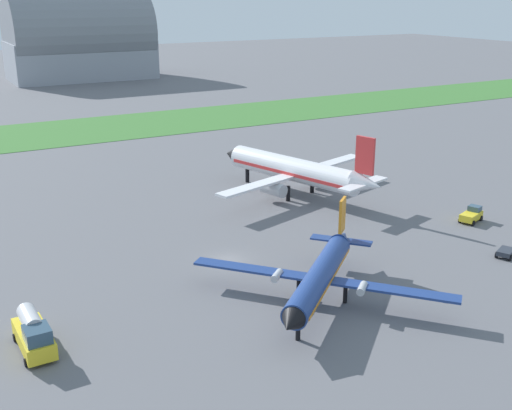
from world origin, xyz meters
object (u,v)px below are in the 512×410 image
Objects in this scene: pushback_tug_by_runway at (472,215)px; airplane_foreground_turboprop at (320,275)px; fuel_truck_near_gate at (34,333)px; baggage_cart_midfield at (506,252)px; airplane_midfield_jet at (296,170)px.

airplane_foreground_turboprop is at bearing 177.19° from pushback_tug_by_runway.
fuel_truck_near_gate reaches higher than baggage_cart_midfield.
airplane_foreground_turboprop is at bearing 134.73° from airplane_midfield_jet.
airplane_foreground_turboprop is 7.18× the size of baggage_cart_midfield.
pushback_tug_by_runway is at bearing 36.29° from baggage_cart_midfield.
pushback_tug_by_runway is at bearing 155.89° from airplane_foreground_turboprop.
pushback_tug_by_runway is at bearing 93.56° from fuel_truck_near_gate.
fuel_truck_near_gate is (-42.45, -25.92, -2.27)m from airplane_midfield_jet.
fuel_truck_near_gate is 56.88m from pushback_tug_by_runway.
airplane_foreground_turboprop is 5.20× the size of pushback_tug_by_runway.
airplane_foreground_turboprop is 32.07m from pushback_tug_by_runway.
baggage_cart_midfield is 11.90m from pushback_tug_by_runway.
airplane_midfield_jet is 10.20× the size of baggage_cart_midfield.
airplane_foreground_turboprop is 0.70× the size of airplane_midfield_jet.
fuel_truck_near_gate is 1.64× the size of pushback_tug_by_runway.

